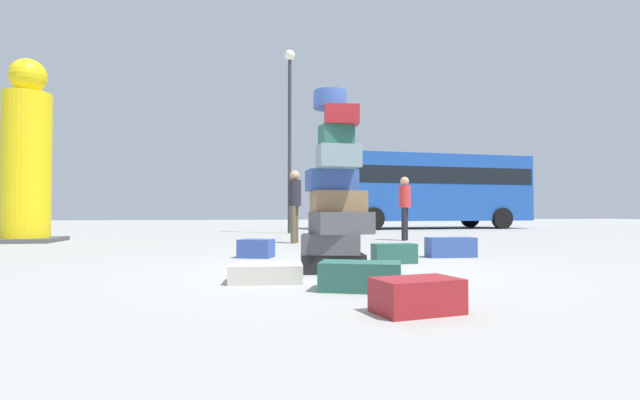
# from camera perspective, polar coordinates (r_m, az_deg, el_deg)

# --- Properties ---
(ground_plane) EXTENTS (80.00, 80.00, 0.00)m
(ground_plane) POSITION_cam_1_polar(r_m,az_deg,el_deg) (5.80, 2.09, -8.45)
(ground_plane) COLOR #9E9E99
(suitcase_tower) EXTENTS (0.86, 0.69, 2.13)m
(suitcase_tower) POSITION_cam_1_polar(r_m,az_deg,el_deg) (5.57, 1.86, -0.08)
(suitcase_tower) COLOR black
(suitcase_tower) RESTS_ON ground
(suitcase_navy_right_side) EXTENTS (0.76, 0.34, 0.31)m
(suitcase_navy_right_side) POSITION_cam_1_polar(r_m,az_deg,el_deg) (7.74, 15.43, -5.50)
(suitcase_navy_right_side) COLOR #334F99
(suitcase_navy_right_side) RESTS_ON ground
(suitcase_teal_left_side) EXTENTS (0.81, 0.62, 0.26)m
(suitcase_teal_left_side) POSITION_cam_1_polar(r_m,az_deg,el_deg) (4.32, 4.88, -9.11)
(suitcase_teal_left_side) COLOR #26594C
(suitcase_teal_left_side) RESTS_ON ground
(suitcase_teal_foreground_near) EXTENTS (0.59, 0.29, 0.27)m
(suitcase_teal_foreground_near) POSITION_cam_1_polar(r_m,az_deg,el_deg) (6.64, 8.90, -6.37)
(suitcase_teal_foreground_near) COLOR #26594C
(suitcase_teal_foreground_near) RESTS_ON ground
(suitcase_navy_behind_tower) EXTENTS (0.61, 0.54, 0.28)m
(suitcase_navy_behind_tower) POSITION_cam_1_polar(r_m,az_deg,el_deg) (7.46, -7.68, -5.79)
(suitcase_navy_behind_tower) COLOR #334F99
(suitcase_navy_behind_tower) RESTS_ON ground
(suitcase_maroon_white_trunk) EXTENTS (0.64, 0.47, 0.24)m
(suitcase_maroon_white_trunk) POSITION_cam_1_polar(r_m,az_deg,el_deg) (3.44, 11.57, -11.19)
(suitcase_maroon_white_trunk) COLOR maroon
(suitcase_maroon_white_trunk) RESTS_ON ground
(suitcase_cream_foreground_far) EXTENTS (0.77, 0.50, 0.18)m
(suitcase_cream_foreground_far) POSITION_cam_1_polar(r_m,az_deg,el_deg) (4.85, -6.50, -8.73)
(suitcase_cream_foreground_far) COLOR beige
(suitcase_cream_foreground_far) RESTS_ON ground
(person_bearded_onlooker) EXTENTS (0.30, 0.31, 1.60)m
(person_bearded_onlooker) POSITION_cam_1_polar(r_m,az_deg,el_deg) (12.09, 10.14, -0.28)
(person_bearded_onlooker) COLOR black
(person_bearded_onlooker) RESTS_ON ground
(person_tourist_with_camera) EXTENTS (0.30, 0.32, 1.66)m
(person_tourist_with_camera) POSITION_cam_1_polar(r_m,az_deg,el_deg) (10.86, -3.07, 0.05)
(person_tourist_with_camera) COLOR brown
(person_tourist_with_camera) RESTS_ON ground
(yellow_dummy_statue) EXTENTS (1.49, 1.49, 4.38)m
(yellow_dummy_statue) POSITION_cam_1_polar(r_m,az_deg,el_deg) (13.30, -31.78, 4.12)
(yellow_dummy_statue) COLOR yellow
(yellow_dummy_statue) RESTS_ON ground
(parked_bus) EXTENTS (9.10, 3.13, 3.15)m
(parked_bus) POSITION_cam_1_polar(r_m,az_deg,el_deg) (21.25, 12.60, 1.59)
(parked_bus) COLOR #1E4CA5
(parked_bus) RESTS_ON ground
(lamp_post) EXTENTS (0.36, 0.36, 6.22)m
(lamp_post) POSITION_cam_1_polar(r_m,az_deg,el_deg) (16.32, -3.67, 10.34)
(lamp_post) COLOR #333338
(lamp_post) RESTS_ON ground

